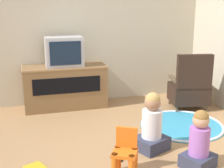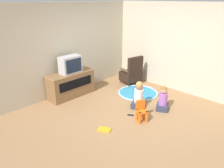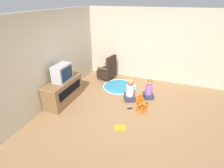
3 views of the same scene
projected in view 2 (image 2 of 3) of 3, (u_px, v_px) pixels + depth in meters
The scene contains 12 objects.
ground_plane at pixel (128, 114), 5.32m from camera, with size 30.00×30.00×0.00m, color #9E754C.
wall_back at pixel (60, 51), 6.02m from camera, with size 5.27×0.12×2.54m.
wall_right at pixel (191, 50), 6.07m from camera, with size 0.12×5.24×2.54m.
tv_cabinet at pixel (71, 84), 6.17m from camera, with size 1.35×0.51×0.70m.
television at pixel (70, 65), 5.93m from camera, with size 0.59×0.33×0.47m.
black_armchair at pixel (132, 73), 7.05m from camera, with size 0.67×0.62×0.93m.
yellow_kid_chair at pixel (142, 112), 4.95m from camera, with size 0.32×0.32×0.49m.
play_mat at pixel (138, 93), 6.47m from camera, with size 1.18×1.18×0.04m.
child_watching_left at pixel (139, 96), 5.52m from camera, with size 0.46×0.43×0.71m.
child_watching_center at pixel (163, 100), 5.42m from camera, with size 0.42×0.40×0.64m.
book at pixel (104, 130), 4.66m from camera, with size 0.29×0.33×0.02m.
remote_control at pixel (131, 115), 5.23m from camera, with size 0.12×0.15×0.02m.
Camera 2 is at (-3.61, -2.99, 2.64)m, focal length 35.00 mm.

